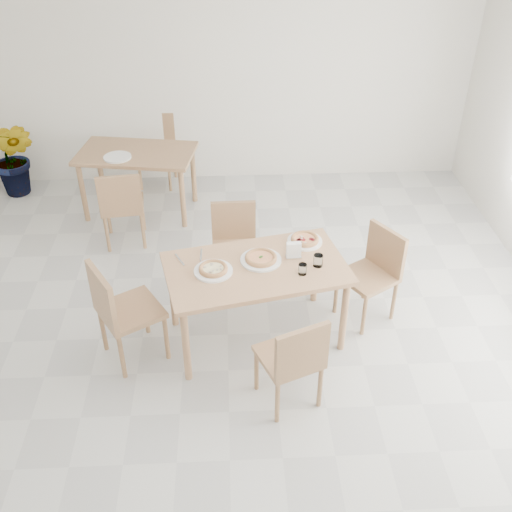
{
  "coord_description": "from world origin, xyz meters",
  "views": [
    {
      "loc": [
        0.05,
        -3.52,
        3.59
      ],
      "look_at": [
        0.25,
        0.41,
        0.86
      ],
      "focal_mm": 42.0,
      "sensor_mm": 36.0,
      "label": 1
    }
  ],
  "objects_px": {
    "pizza_mushroom": "(213,269)",
    "plate_empty": "(117,157)",
    "chair_east": "(375,268)",
    "chair_north": "(234,240)",
    "plate_margherita": "(261,260)",
    "chair_south": "(294,358)",
    "napkin_holder": "(294,251)",
    "chair_back_s": "(122,203)",
    "chair_west": "(120,308)",
    "second_table": "(137,160)",
    "plate_mushroom": "(213,271)",
    "main_table": "(256,275)",
    "tumbler_a": "(318,260)",
    "potted_plant": "(15,158)",
    "chair_back_n": "(157,144)",
    "tumbler_b": "(303,269)",
    "plate_pepperoni": "(305,241)",
    "pizza_pepperoni": "(305,239)",
    "pizza_margherita": "(261,258)"
  },
  "relations": [
    {
      "from": "pizza_mushroom",
      "to": "plate_empty",
      "type": "bearing_deg",
      "value": 116.26
    },
    {
      "from": "plate_empty",
      "to": "chair_east",
      "type": "bearing_deg",
      "value": -36.5
    },
    {
      "from": "chair_north",
      "to": "plate_margherita",
      "type": "relative_size",
      "value": 2.49
    },
    {
      "from": "chair_south",
      "to": "napkin_holder",
      "type": "xyz_separation_m",
      "value": [
        0.08,
        0.91,
        0.33
      ]
    },
    {
      "from": "chair_east",
      "to": "chair_back_s",
      "type": "height_order",
      "value": "chair_back_s"
    },
    {
      "from": "chair_back_s",
      "to": "napkin_holder",
      "type": "bearing_deg",
      "value": 132.54
    },
    {
      "from": "chair_west",
      "to": "second_table",
      "type": "height_order",
      "value": "chair_west"
    },
    {
      "from": "chair_south",
      "to": "chair_west",
      "type": "distance_m",
      "value": 1.46
    },
    {
      "from": "plate_mushroom",
      "to": "chair_west",
      "type": "bearing_deg",
      "value": -167.8
    },
    {
      "from": "chair_east",
      "to": "plate_mushroom",
      "type": "xyz_separation_m",
      "value": [
        -1.41,
        -0.33,
        0.26
      ]
    },
    {
      "from": "main_table",
      "to": "chair_west",
      "type": "height_order",
      "value": "chair_west"
    },
    {
      "from": "pizza_mushroom",
      "to": "tumbler_a",
      "type": "relative_size",
      "value": 2.66
    },
    {
      "from": "potted_plant",
      "to": "chair_east",
      "type": "bearing_deg",
      "value": -32.83
    },
    {
      "from": "tumbler_a",
      "to": "napkin_holder",
      "type": "height_order",
      "value": "napkin_holder"
    },
    {
      "from": "main_table",
      "to": "plate_margherita",
      "type": "distance_m",
      "value": 0.13
    },
    {
      "from": "second_table",
      "to": "plate_margherita",
      "type": "bearing_deg",
      "value": -50.1
    },
    {
      "from": "napkin_holder",
      "to": "chair_back_n",
      "type": "height_order",
      "value": "napkin_holder"
    },
    {
      "from": "second_table",
      "to": "chair_back_s",
      "type": "height_order",
      "value": "chair_back_s"
    },
    {
      "from": "tumbler_a",
      "to": "second_table",
      "type": "bearing_deg",
      "value": 127.46
    },
    {
      "from": "chair_south",
      "to": "plate_empty",
      "type": "relative_size",
      "value": 2.82
    },
    {
      "from": "potted_plant",
      "to": "chair_back_s",
      "type": "bearing_deg",
      "value": -40.17
    },
    {
      "from": "chair_back_n",
      "to": "potted_plant",
      "type": "distance_m",
      "value": 1.69
    },
    {
      "from": "plate_mushroom",
      "to": "pizza_mushroom",
      "type": "bearing_deg",
      "value": 126.87
    },
    {
      "from": "chair_east",
      "to": "napkin_holder",
      "type": "relative_size",
      "value": 5.92
    },
    {
      "from": "napkin_holder",
      "to": "pizza_mushroom",
      "type": "bearing_deg",
      "value": -168.68
    },
    {
      "from": "tumbler_b",
      "to": "second_table",
      "type": "height_order",
      "value": "tumbler_b"
    },
    {
      "from": "plate_empty",
      "to": "potted_plant",
      "type": "distance_m",
      "value": 1.51
    },
    {
      "from": "napkin_holder",
      "to": "chair_back_n",
      "type": "distance_m",
      "value": 3.23
    },
    {
      "from": "plate_pepperoni",
      "to": "main_table",
      "type": "bearing_deg",
      "value": -142.0
    },
    {
      "from": "pizza_pepperoni",
      "to": "tumbler_a",
      "type": "relative_size",
      "value": 2.98
    },
    {
      "from": "chair_west",
      "to": "plate_margherita",
      "type": "height_order",
      "value": "chair_west"
    },
    {
      "from": "chair_west",
      "to": "pizza_mushroom",
      "type": "xyz_separation_m",
      "value": [
        0.75,
        0.16,
        0.24
      ]
    },
    {
      "from": "chair_north",
      "to": "pizza_mushroom",
      "type": "relative_size",
      "value": 3.1
    },
    {
      "from": "chair_back_n",
      "to": "potted_plant",
      "type": "bearing_deg",
      "value": -164.08
    },
    {
      "from": "plate_mushroom",
      "to": "chair_back_s",
      "type": "height_order",
      "value": "chair_back_s"
    },
    {
      "from": "pizza_mushroom",
      "to": "potted_plant",
      "type": "height_order",
      "value": "potted_plant"
    },
    {
      "from": "pizza_mushroom",
      "to": "tumbler_b",
      "type": "bearing_deg",
      "value": -5.01
    },
    {
      "from": "chair_south",
      "to": "pizza_pepperoni",
      "type": "height_order",
      "value": "chair_south"
    },
    {
      "from": "chair_east",
      "to": "plate_empty",
      "type": "xyz_separation_m",
      "value": [
        -2.47,
        1.83,
        0.26
      ]
    },
    {
      "from": "plate_mushroom",
      "to": "napkin_holder",
      "type": "height_order",
      "value": "napkin_holder"
    },
    {
      "from": "pizza_pepperoni",
      "to": "chair_north",
      "type": "bearing_deg",
      "value": 143.14
    },
    {
      "from": "plate_mushroom",
      "to": "plate_pepperoni",
      "type": "distance_m",
      "value": 0.88
    },
    {
      "from": "tumbler_a",
      "to": "plate_mushroom",
      "type": "bearing_deg",
      "value": -177.11
    },
    {
      "from": "plate_pepperoni",
      "to": "tumbler_a",
      "type": "relative_size",
      "value": 2.93
    },
    {
      "from": "pizza_pepperoni",
      "to": "napkin_holder",
      "type": "relative_size",
      "value": 2.1
    },
    {
      "from": "main_table",
      "to": "pizza_margherita",
      "type": "relative_size",
      "value": 4.66
    },
    {
      "from": "plate_pepperoni",
      "to": "second_table",
      "type": "distance_m",
      "value": 2.54
    },
    {
      "from": "chair_back_n",
      "to": "tumbler_a",
      "type": "bearing_deg",
      "value": -55.43
    },
    {
      "from": "pizza_pepperoni",
      "to": "chair_back_s",
      "type": "height_order",
      "value": "chair_back_s"
    },
    {
      "from": "plate_margherita",
      "to": "potted_plant",
      "type": "relative_size",
      "value": 0.36
    }
  ]
}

